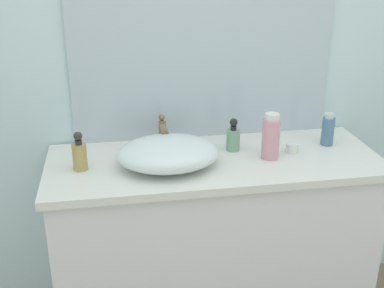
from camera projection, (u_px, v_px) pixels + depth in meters
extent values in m
cube|color=silver|center=(213.00, 35.00, 2.14)|extent=(6.00, 0.06, 2.60)
cube|color=white|center=(213.00, 248.00, 2.20)|extent=(1.34, 0.49, 0.81)
cube|color=silver|center=(215.00, 162.00, 2.03)|extent=(1.38, 0.53, 0.03)
cube|color=#B2BCC6|center=(204.00, 19.00, 2.07)|extent=(1.15, 0.01, 1.06)
ellipsoid|color=silver|center=(168.00, 153.00, 1.94)|extent=(0.41, 0.33, 0.11)
cylinder|color=brown|center=(163.00, 135.00, 2.11)|extent=(0.03, 0.03, 0.12)
cylinder|color=brown|center=(164.00, 129.00, 2.04)|extent=(0.03, 0.11, 0.03)
sphere|color=brown|center=(162.00, 117.00, 2.10)|extent=(0.03, 0.03, 0.03)
cylinder|color=#76A483|center=(233.00, 140.00, 2.09)|extent=(0.06, 0.06, 0.09)
cylinder|color=#24212B|center=(234.00, 128.00, 2.07)|extent=(0.03, 0.03, 0.02)
sphere|color=black|center=(234.00, 122.00, 2.06)|extent=(0.03, 0.03, 0.03)
cylinder|color=black|center=(234.00, 123.00, 2.05)|extent=(0.02, 0.02, 0.02)
cylinder|color=slate|center=(328.00, 131.00, 2.15)|extent=(0.05, 0.05, 0.12)
cylinder|color=silver|center=(330.00, 116.00, 2.12)|extent=(0.04, 0.04, 0.02)
cylinder|color=tan|center=(80.00, 157.00, 1.91)|extent=(0.06, 0.06, 0.11)
cylinder|color=#2C2A30|center=(78.00, 142.00, 1.89)|extent=(0.03, 0.03, 0.02)
sphere|color=#362D26|center=(78.00, 136.00, 1.88)|extent=(0.03, 0.03, 0.03)
cylinder|color=#302C22|center=(78.00, 137.00, 1.87)|extent=(0.02, 0.02, 0.02)
cylinder|color=pink|center=(271.00, 139.00, 2.00)|extent=(0.07, 0.07, 0.17)
cylinder|color=silver|center=(272.00, 117.00, 1.97)|extent=(0.06, 0.06, 0.02)
cylinder|color=silver|center=(292.00, 148.00, 2.08)|extent=(0.05, 0.05, 0.04)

